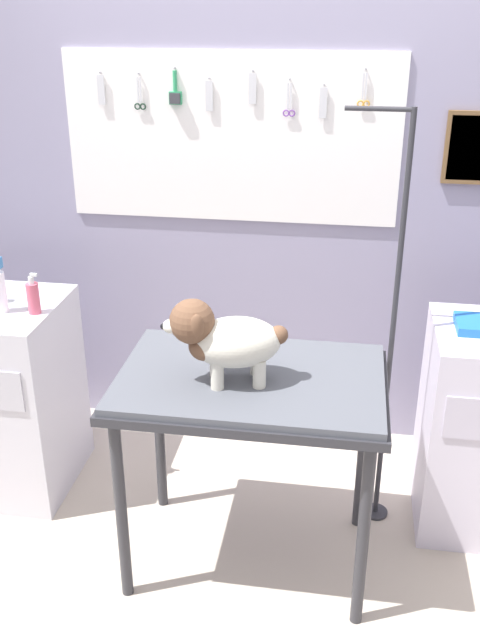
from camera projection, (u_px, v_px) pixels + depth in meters
The scene contains 6 objects.
ground at pixel (221, 600), 2.78m from camera, with size 4.40×4.00×0.04m, color beige.
rear_wall_panel at pixel (266, 213), 3.44m from camera, with size 4.00×0.11×2.30m.
grooming_table at pixel (251, 396), 2.66m from camera, with size 1.00×0.66×0.85m.
grooming_arm at pixel (389, 348), 2.88m from camera, with size 0.30×0.11×1.76m.
dog at pixel (223, 339), 2.51m from camera, with size 0.44×0.27×0.32m.
detangler_spray at pixel (33, 297), 2.98m from camera, with size 0.05×0.05×0.18m.
Camera 1 is at (0.40, -2.04, 2.12)m, focal length 40.33 mm.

